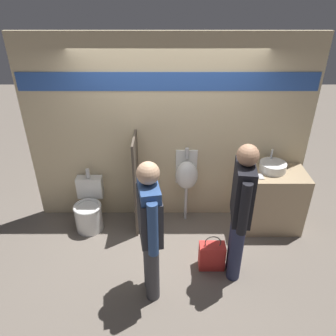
# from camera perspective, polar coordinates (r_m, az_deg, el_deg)

# --- Properties ---
(ground_plane) EXTENTS (16.00, 16.00, 0.00)m
(ground_plane) POSITION_cam_1_polar(r_m,az_deg,el_deg) (4.83, 0.00, -11.90)
(ground_plane) COLOR #70665B
(display_wall) EXTENTS (3.95, 0.07, 2.70)m
(display_wall) POSITION_cam_1_polar(r_m,az_deg,el_deg) (4.59, -0.01, 6.06)
(display_wall) COLOR beige
(display_wall) RESTS_ON ground_plane
(sink_counter) EXTENTS (0.84, 0.57, 0.91)m
(sink_counter) POSITION_cam_1_polar(r_m,az_deg,el_deg) (5.00, 17.60, -5.26)
(sink_counter) COLOR tan
(sink_counter) RESTS_ON ground_plane
(sink_basin) EXTENTS (0.37, 0.37, 0.26)m
(sink_basin) POSITION_cam_1_polar(r_m,az_deg,el_deg) (4.76, 17.77, 0.24)
(sink_basin) COLOR white
(sink_basin) RESTS_ON sink_counter
(cell_phone) EXTENTS (0.07, 0.14, 0.01)m
(cell_phone) POSITION_cam_1_polar(r_m,az_deg,el_deg) (4.59, 15.83, -1.42)
(cell_phone) COLOR #B7B7BC
(cell_phone) RESTS_ON sink_counter
(divider_near_counter) EXTENTS (0.03, 0.55, 1.44)m
(divider_near_counter) POSITION_cam_1_polar(r_m,az_deg,el_deg) (4.65, -5.52, -2.78)
(divider_near_counter) COLOR #4C4238
(divider_near_counter) RESTS_ON ground_plane
(urinal_near_counter) EXTENTS (0.33, 0.28, 1.17)m
(urinal_near_counter) POSITION_cam_1_polar(r_m,az_deg,el_deg) (4.72, 3.25, -1.22)
(urinal_near_counter) COLOR silver
(urinal_near_counter) RESTS_ON ground_plane
(toilet) EXTENTS (0.41, 0.57, 0.86)m
(toilet) POSITION_cam_1_polar(r_m,az_deg,el_deg) (4.98, -13.60, -7.07)
(toilet) COLOR white
(toilet) RESTS_ON ground_plane
(person_in_vest) EXTENTS (0.30, 0.60, 1.74)m
(person_in_vest) POSITION_cam_1_polar(r_m,az_deg,el_deg) (3.46, -3.16, -9.70)
(person_in_vest) COLOR #3D3D42
(person_in_vest) RESTS_ON ground_plane
(person_with_lanyard) EXTENTS (0.25, 0.62, 1.78)m
(person_with_lanyard) POSITION_cam_1_polar(r_m,az_deg,el_deg) (3.80, 12.54, -6.96)
(person_with_lanyard) COLOR #282D4C
(person_with_lanyard) RESTS_ON ground_plane
(shopping_bag) EXTENTS (0.32, 0.18, 0.51)m
(shopping_bag) POSITION_cam_1_polar(r_m,az_deg,el_deg) (4.33, 7.64, -14.89)
(shopping_bag) COLOR red
(shopping_bag) RESTS_ON ground_plane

